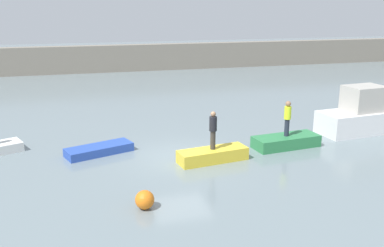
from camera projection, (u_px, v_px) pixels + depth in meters
ground_plane at (180, 156)px, 18.79m from camera, size 120.00×120.00×0.00m
embankment_wall at (117, 58)px, 42.26m from camera, size 80.00×1.20×2.60m
motorboat at (370, 115)px, 22.38m from camera, size 6.20×2.40×2.44m
rowboat_blue at (99, 150)px, 19.09m from camera, size 3.13×1.94×0.37m
rowboat_yellow at (213, 155)px, 18.16m from camera, size 3.11×1.38×0.54m
rowboat_green at (286, 141)px, 19.96m from camera, size 3.24×1.50×0.54m
person_dark_shirt at (213, 129)px, 17.84m from camera, size 0.32×0.32×1.64m
person_hiviz_shirt at (287, 117)px, 19.64m from camera, size 0.32×0.32×1.66m
mooring_buoy at (145, 200)px, 13.90m from camera, size 0.63×0.63×0.63m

